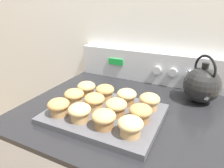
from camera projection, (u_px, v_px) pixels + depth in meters
wall_back at (154, 27)px, 1.01m from camera, size 8.00×0.05×2.40m
control_panel at (148, 67)px, 1.04m from camera, size 0.77×0.07×0.16m
muffin_pan at (105, 114)px, 0.74m from camera, size 0.41×0.31×0.02m
muffin_r0_c0 at (59, 106)px, 0.70m from camera, size 0.08×0.08×0.06m
muffin_r0_c1 at (80, 112)px, 0.67m from camera, size 0.08×0.08×0.06m
muffin_r0_c2 at (104, 118)px, 0.63m from camera, size 0.08×0.08×0.06m
muffin_r0_c3 at (130, 126)px, 0.59m from camera, size 0.08×0.08×0.06m
muffin_r1_c0 at (74, 96)px, 0.78m from camera, size 0.08×0.08×0.06m
muffin_r1_c1 at (94, 101)px, 0.74m from camera, size 0.08×0.08×0.06m
muffin_r1_c2 at (116, 107)px, 0.70m from camera, size 0.08×0.08×0.06m
muffin_r1_c3 at (140, 113)px, 0.66m from camera, size 0.08×0.08×0.06m
muffin_r2_c0 at (86, 88)px, 0.85m from camera, size 0.08×0.08×0.06m
muffin_r2_c1 at (105, 92)px, 0.82m from camera, size 0.08×0.08×0.06m
muffin_r2_c2 at (127, 96)px, 0.78m from camera, size 0.08×0.08×0.06m
muffin_r2_c3 at (149, 101)px, 0.74m from camera, size 0.08×0.08×0.06m
tea_kettle at (202, 84)px, 0.83m from camera, size 0.17×0.16×0.20m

